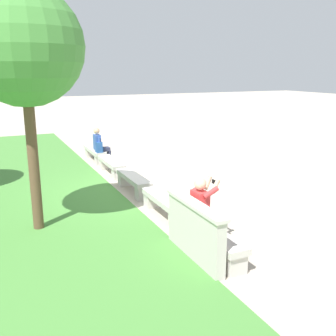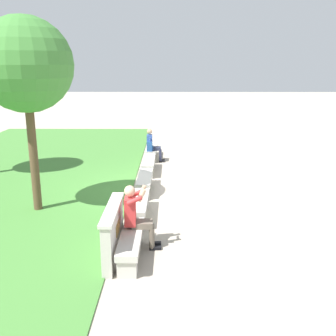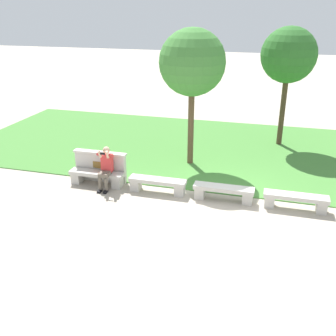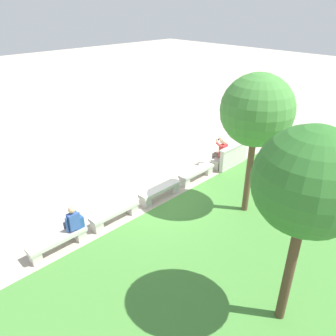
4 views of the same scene
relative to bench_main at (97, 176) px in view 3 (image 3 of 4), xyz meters
name	(u,v)px [view 3 (image 3 of 4)]	position (x,y,z in m)	size (l,w,h in m)	color
ground_plane	(223,200)	(4.05, 0.00, -0.29)	(80.00, 80.00, 0.00)	#B2A593
grass_strip	(239,151)	(4.05, 4.38, -0.28)	(21.86, 8.00, 0.03)	#478438
bench_main	(97,176)	(0.00, 0.00, 0.00)	(1.76, 0.40, 0.45)	beige
bench_near	(157,184)	(2.02, 0.00, 0.00)	(1.76, 0.40, 0.45)	beige
bench_mid	(224,191)	(4.05, 0.00, 0.00)	(1.76, 0.40, 0.45)	beige
bench_far	(296,200)	(6.07, 0.00, 0.00)	(1.76, 0.40, 0.45)	beige
backrest_wall_with_plaque	(101,166)	(0.00, 0.34, 0.22)	(1.76, 0.24, 1.01)	beige
person_photographer	(106,166)	(0.38, -0.08, 0.44)	(0.48, 0.73, 1.32)	black
tree_behind_wall	(192,63)	(2.46, 2.62, 3.27)	(2.23, 2.23, 4.70)	brown
tree_left_background	(289,56)	(5.55, 5.66, 3.27)	(2.12, 2.12, 4.65)	#4C3826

